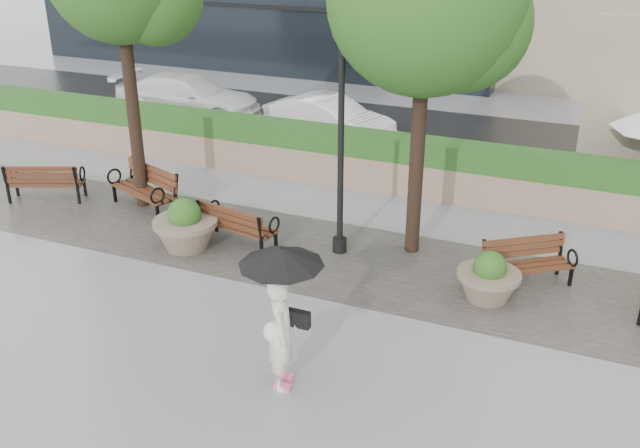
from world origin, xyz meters
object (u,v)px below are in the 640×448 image
at_px(bench_2, 238,233).
at_px(pedestrian, 282,304).
at_px(car_left, 188,97).
at_px(car_right, 329,119).
at_px(bench_0, 47,189).
at_px(planter_left, 186,229).
at_px(bench_1, 145,197).
at_px(planter_right, 488,281).
at_px(bench_3, 527,272).
at_px(lamppost, 341,156).

height_order(bench_2, pedestrian, pedestrian).
xyz_separation_m(car_left, car_right, (5.08, -0.48, -0.05)).
height_order(bench_0, planter_left, planter_left).
bearing_deg(bench_0, pedestrian, 130.35).
height_order(bench_2, car_left, car_left).
xyz_separation_m(planter_left, car_left, (-5.15, 8.21, 0.27)).
height_order(bench_0, car_left, car_left).
bearing_deg(planter_left, bench_0, 168.22).
bearing_deg(bench_0, car_right, -145.03).
xyz_separation_m(bench_0, car_right, (4.34, 6.82, 0.38)).
distance_m(bench_1, planter_right, 8.02).
height_order(bench_3, lamppost, lamppost).
distance_m(planter_right, lamppost, 3.57).
relative_size(bench_1, car_right, 0.49).
height_order(bench_1, car_left, car_left).
bearing_deg(bench_1, bench_3, 19.04).
distance_m(planter_left, lamppost, 3.47).
bearing_deg(bench_0, bench_1, 167.90).
relative_size(bench_2, car_right, 0.44).
distance_m(bench_2, planter_left, 1.04).
bearing_deg(bench_2, car_right, -71.76).
bearing_deg(planter_left, lamppost, 19.99).
relative_size(bench_3, car_left, 0.35).
bearing_deg(lamppost, bench_1, 176.30).
bearing_deg(bench_3, lamppost, 144.92).
bearing_deg(planter_right, lamppost, 166.38).
bearing_deg(bench_2, bench_0, 6.49).
relative_size(bench_3, lamppost, 0.37).
height_order(planter_left, car_right, car_right).
distance_m(bench_0, car_left, 7.34).
distance_m(bench_1, bench_3, 8.50).
xyz_separation_m(planter_right, pedestrian, (-2.25, -3.55, 0.96)).
relative_size(car_left, pedestrian, 2.21).
distance_m(bench_3, lamppost, 4.03).
distance_m(bench_3, car_right, 9.35).
height_order(bench_1, lamppost, lamppost).
relative_size(bench_1, bench_3, 1.17).
bearing_deg(bench_1, bench_2, 4.34).
distance_m(planter_right, pedestrian, 4.31).
bearing_deg(bench_1, lamppost, 17.04).
bearing_deg(lamppost, planter_left, -160.01).
xyz_separation_m(bench_1, pedestrian, (5.70, -4.61, 1.03)).
bearing_deg(pedestrian, lamppost, -7.77).
height_order(bench_2, planter_right, planter_right).
bearing_deg(pedestrian, planter_left, 30.30).
relative_size(bench_2, lamppost, 0.38).
relative_size(planter_left, car_left, 0.27).
bearing_deg(bench_2, pedestrian, 137.70).
bearing_deg(lamppost, planter_right, -13.62).
height_order(bench_3, pedestrian, pedestrian).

